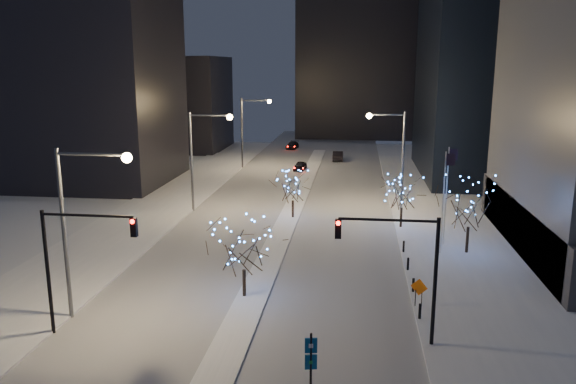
% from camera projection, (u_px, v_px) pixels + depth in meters
% --- Properties ---
extents(ground, '(160.00, 160.00, 0.00)m').
position_uv_depth(ground, '(231.00, 344.00, 29.75)').
color(ground, white).
rests_on(ground, ground).
extents(road, '(20.00, 130.00, 0.02)m').
position_uv_depth(road, '(299.00, 196.00, 63.65)').
color(road, '#B0B5C0').
rests_on(road, ground).
extents(median, '(2.00, 80.00, 0.15)m').
position_uv_depth(median, '(294.00, 206.00, 58.79)').
color(median, white).
rests_on(median, ground).
extents(east_sidewalk, '(10.00, 90.00, 0.15)m').
position_uv_depth(east_sidewalk, '(457.00, 240.00, 47.32)').
color(east_sidewalk, white).
rests_on(east_sidewalk, ground).
extents(west_sidewalk, '(8.00, 90.00, 0.15)m').
position_uv_depth(west_sidewalk, '(128.00, 228.00, 50.77)').
color(west_sidewalk, white).
rests_on(west_sidewalk, ground).
extents(filler_west_near, '(22.00, 18.00, 24.00)m').
position_uv_depth(filler_west_near, '(78.00, 86.00, 69.19)').
color(filler_west_near, black).
rests_on(filler_west_near, ground).
extents(filler_west_far, '(18.00, 16.00, 16.00)m').
position_uv_depth(filler_west_far, '(173.00, 103.00, 98.88)').
color(filler_west_far, black).
rests_on(filler_west_far, ground).
extents(horizon_block, '(24.00, 14.00, 42.00)m').
position_uv_depth(horizon_block, '(358.00, 33.00, 113.53)').
color(horizon_block, black).
rests_on(horizon_block, ground).
extents(street_lamp_w_near, '(4.40, 0.56, 10.00)m').
position_uv_depth(street_lamp_w_near, '(80.00, 211.00, 31.33)').
color(street_lamp_w_near, '#595E66').
rests_on(street_lamp_w_near, ground).
extents(street_lamp_w_mid, '(4.40, 0.56, 10.00)m').
position_uv_depth(street_lamp_w_mid, '(201.00, 148.00, 55.54)').
color(street_lamp_w_mid, '#595E66').
rests_on(street_lamp_w_mid, ground).
extents(street_lamp_w_far, '(4.40, 0.56, 10.00)m').
position_uv_depth(street_lamp_w_far, '(249.00, 123.00, 79.75)').
color(street_lamp_w_far, '#595E66').
rests_on(street_lamp_w_far, ground).
extents(street_lamp_east, '(3.90, 0.56, 10.00)m').
position_uv_depth(street_lamp_east, '(394.00, 147.00, 56.19)').
color(street_lamp_east, '#595E66').
rests_on(street_lamp_east, ground).
extents(traffic_signal_west, '(5.26, 0.43, 7.00)m').
position_uv_depth(traffic_signal_west, '(73.00, 252.00, 29.71)').
color(traffic_signal_west, black).
rests_on(traffic_signal_west, ground).
extents(traffic_signal_east, '(5.26, 0.43, 7.00)m').
position_uv_depth(traffic_signal_east, '(405.00, 259.00, 28.61)').
color(traffic_signal_east, black).
rests_on(traffic_signal_east, ground).
extents(flagpoles, '(1.35, 2.60, 8.00)m').
position_uv_depth(flagpoles, '(446.00, 192.00, 43.82)').
color(flagpoles, silver).
rests_on(flagpoles, east_sidewalk).
extents(bollards, '(0.16, 12.16, 0.90)m').
position_uv_depth(bollards, '(410.00, 274.00, 38.09)').
color(bollards, black).
rests_on(bollards, east_sidewalk).
extents(car_near, '(1.86, 3.81, 1.25)m').
position_uv_depth(car_near, '(300.00, 166.00, 79.11)').
color(car_near, black).
rests_on(car_near, ground).
extents(car_mid, '(1.55, 4.43, 1.46)m').
position_uv_depth(car_mid, '(338.00, 156.00, 87.54)').
color(car_mid, black).
rests_on(car_mid, ground).
extents(car_far, '(2.16, 4.47, 1.26)m').
position_uv_depth(car_far, '(292.00, 145.00, 99.74)').
color(car_far, black).
rests_on(car_far, ground).
extents(holiday_tree_median_near, '(4.60, 4.60, 5.27)m').
position_uv_depth(holiday_tree_median_near, '(244.00, 245.00, 34.90)').
color(holiday_tree_median_near, black).
rests_on(holiday_tree_median_near, median).
extents(holiday_tree_median_far, '(4.52, 4.52, 4.53)m').
position_uv_depth(holiday_tree_median_far, '(293.00, 187.00, 53.53)').
color(holiday_tree_median_far, black).
rests_on(holiday_tree_median_far, median).
extents(holiday_tree_plaza_near, '(5.78, 5.78, 5.79)m').
position_uv_depth(holiday_tree_plaza_near, '(470.00, 206.00, 43.11)').
color(holiday_tree_plaza_near, black).
rests_on(holiday_tree_plaza_near, east_sidewalk).
extents(holiday_tree_plaza_far, '(4.70, 4.70, 4.78)m').
position_uv_depth(holiday_tree_plaza_far, '(402.00, 193.00, 50.21)').
color(holiday_tree_plaza_far, black).
rests_on(holiday_tree_plaza_far, east_sidewalk).
extents(wayfinding_sign, '(0.55, 0.16, 3.07)m').
position_uv_depth(wayfinding_sign, '(311.00, 358.00, 24.56)').
color(wayfinding_sign, black).
rests_on(wayfinding_sign, ground).
extents(construction_sign, '(0.98, 0.48, 1.76)m').
position_uv_depth(construction_sign, '(419.00, 290.00, 33.84)').
color(construction_sign, black).
rests_on(construction_sign, east_sidewalk).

